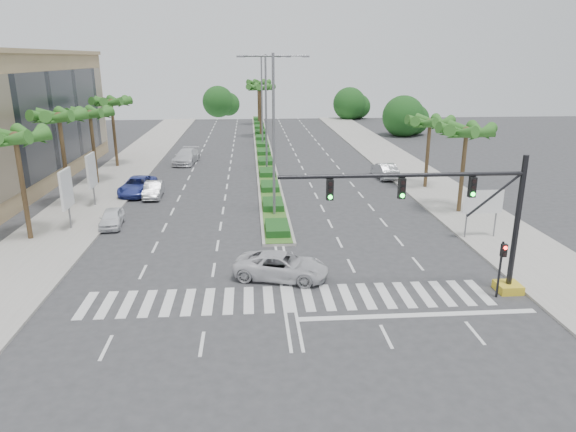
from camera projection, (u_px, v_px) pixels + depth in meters
name	position (u px, v px, depth m)	size (l,w,h in m)	color
ground	(288.00, 299.00, 25.95)	(160.00, 160.00, 0.00)	#333335
footpath_right	(440.00, 193.00, 46.08)	(6.00, 120.00, 0.15)	gray
footpath_left	(94.00, 199.00, 43.88)	(6.00, 120.00, 0.15)	gray
median	(263.00, 148.00, 68.79)	(2.20, 75.00, 0.20)	gray
median_grass	(263.00, 147.00, 68.75)	(1.80, 75.00, 0.04)	#2C5C1F
signal_gantry	(473.00, 230.00, 25.60)	(12.60, 1.20, 7.20)	gold
pedestrian_signal	(502.00, 260.00, 25.47)	(0.28, 0.36, 3.00)	black
direction_sign	(483.00, 204.00, 33.81)	(2.70, 0.11, 3.40)	slate
billboard_near	(66.00, 189.00, 35.46)	(0.18, 2.10, 4.35)	slate
billboard_far	(91.00, 171.00, 41.18)	(0.18, 2.10, 4.35)	slate
palm_left_near	(15.00, 140.00, 32.31)	(4.57, 4.68, 7.55)	brown
palm_left_mid	(59.00, 120.00, 39.82)	(4.57, 4.68, 7.95)	brown
palm_left_far	(90.00, 116.00, 47.61)	(4.57, 4.68, 7.35)	brown
palm_left_end	(111.00, 104.00, 55.11)	(4.57, 4.68, 7.75)	brown
palm_right_near	(466.00, 134.00, 38.50)	(4.57, 4.68, 7.05)	brown
palm_right_far	(430.00, 124.00, 46.21)	(4.57, 4.68, 6.75)	brown
palm_median_a	(260.00, 89.00, 76.22)	(4.57, 4.68, 8.05)	brown
palm_median_b	(258.00, 84.00, 90.51)	(4.57, 4.68, 8.05)	brown
streetlight_near	(274.00, 128.00, 37.28)	(5.10, 0.25, 12.00)	slate
streetlight_mid	(266.00, 107.00, 52.52)	(5.10, 0.25, 12.00)	slate
streetlight_far	(262.00, 96.00, 67.76)	(5.10, 0.25, 12.00)	slate
car_parked_a	(112.00, 218.00, 36.91)	(1.50, 3.73, 1.27)	white
car_parked_b	(154.00, 190.00, 44.65)	(1.43, 4.10, 1.35)	#A8A9AD
car_parked_c	(138.00, 186.00, 45.64)	(2.53, 5.49, 1.52)	#32409B
car_parked_d	(186.00, 156.00, 58.85)	(2.29, 5.63, 1.63)	silver
car_crossing	(282.00, 266.00, 28.19)	(2.39, 5.18, 1.44)	silver
car_right	(385.00, 170.00, 51.82)	(1.64, 4.70, 1.55)	#AAABAF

